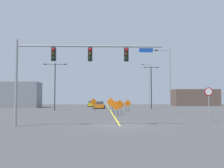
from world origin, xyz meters
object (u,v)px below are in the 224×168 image
object	(u,v)px
stop_sign	(209,98)
car_yellow_distant	(92,104)
construction_sign_median_far	(111,103)
construction_sign_right_shoulder	(120,105)
street_lamp_far_right	(169,78)
street_lamp_mid_right	(55,82)
street_lamp_near_left	(149,83)
street_lamp_mid_left	(151,84)
construction_sign_left_lane	(128,104)
construction_sign_left_shoulder	(94,103)
traffic_signal_assembly	(70,60)
construction_sign_right_lane	(116,106)
car_orange_near	(99,105)

from	to	relation	value
stop_sign	car_yellow_distant	bearing A→B (deg)	106.31
construction_sign_median_far	construction_sign_right_shoulder	size ratio (longest dim) A/B	1.13
street_lamp_far_right	construction_sign_right_shoulder	world-z (taller)	street_lamp_far_right
street_lamp_mid_right	stop_sign	bearing A→B (deg)	-50.96
street_lamp_near_left	street_lamp_mid_left	bearing A→B (deg)	-97.67
construction_sign_left_lane	construction_sign_right_shoulder	distance (m)	5.23
car_yellow_distant	street_lamp_mid_right	bearing A→B (deg)	-106.19
street_lamp_mid_right	street_lamp_mid_left	bearing A→B (deg)	17.72
street_lamp_far_right	construction_sign_left_shoulder	bearing A→B (deg)	139.23
construction_sign_median_far	construction_sign_right_shoulder	distance (m)	7.62
traffic_signal_assembly	street_lamp_far_right	distance (m)	19.57
street_lamp_far_right	construction_sign_median_far	distance (m)	10.09
street_lamp_near_left	construction_sign_median_far	xyz separation A→B (m)	(-9.41, -18.16, -4.03)
street_lamp_near_left	construction_sign_left_lane	bearing A→B (deg)	-108.66
construction_sign_left_lane	construction_sign_right_lane	distance (m)	7.73
street_lamp_far_right	construction_sign_right_lane	size ratio (longest dim) A/B	4.92
stop_sign	construction_sign_median_far	size ratio (longest dim) A/B	1.42
street_lamp_far_right	construction_sign_left_lane	distance (m)	7.15
construction_sign_left_shoulder	construction_sign_right_lane	distance (m)	14.55
construction_sign_left_shoulder	car_yellow_distant	size ratio (longest dim) A/B	0.45
car_orange_near	construction_sign_right_lane	bearing A→B (deg)	-84.10
street_lamp_mid_left	car_orange_near	distance (m)	11.25
stop_sign	construction_sign_right_lane	size ratio (longest dim) A/B	1.70
car_orange_near	construction_sign_right_shoulder	bearing A→B (deg)	-81.60
construction_sign_right_lane	car_orange_near	bearing A→B (deg)	95.90
construction_sign_left_shoulder	car_yellow_distant	world-z (taller)	construction_sign_left_shoulder
street_lamp_mid_right	car_orange_near	size ratio (longest dim) A/B	1.83
construction_sign_median_far	construction_sign_right_lane	bearing A→B (deg)	-88.31
car_yellow_distant	construction_sign_right_lane	bearing A→B (deg)	-82.82
construction_sign_right_lane	street_lamp_mid_right	bearing A→B (deg)	125.63
street_lamp_near_left	traffic_signal_assembly	bearing A→B (deg)	-108.87
street_lamp_mid_left	street_lamp_far_right	distance (m)	14.32
stop_sign	construction_sign_right_lane	bearing A→B (deg)	134.08
stop_sign	construction_sign_left_shoulder	xyz separation A→B (m)	(-11.00, 22.30, -0.84)
stop_sign	street_lamp_mid_right	distance (m)	28.01
street_lamp_near_left	construction_sign_right_shoulder	distance (m)	27.42
construction_sign_median_far	stop_sign	bearing A→B (deg)	-65.79
traffic_signal_assembly	construction_sign_median_far	xyz separation A→B (m)	(3.88, 20.71, -3.70)
street_lamp_mid_left	construction_sign_left_lane	world-z (taller)	street_lamp_mid_left
street_lamp_mid_left	construction_sign_left_lane	size ratio (longest dim) A/B	4.35
construction_sign_median_far	construction_sign_right_lane	size ratio (longest dim) A/B	1.20
street_lamp_far_right	car_yellow_distant	distance (m)	30.62
construction_sign_left_shoulder	construction_sign_median_far	bearing A→B (deg)	-55.76
street_lamp_mid_right	construction_sign_median_far	distance (m)	10.64
traffic_signal_assembly	construction_sign_left_lane	bearing A→B (deg)	70.89
construction_sign_left_shoulder	construction_sign_right_shoulder	bearing A→B (deg)	-72.30
construction_sign_left_shoulder	car_yellow_distant	xyz separation A→B (m)	(-0.97, 18.61, -0.69)
street_lamp_mid_right	street_lamp_far_right	bearing A→B (deg)	-26.55
construction_sign_left_lane	construction_sign_right_lane	size ratio (longest dim) A/B	1.04
construction_sign_median_far	car_yellow_distant	distance (m)	23.15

